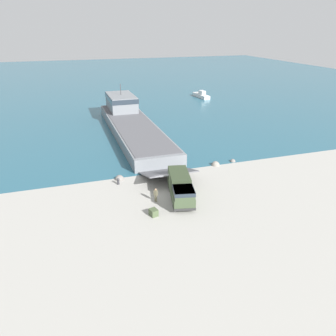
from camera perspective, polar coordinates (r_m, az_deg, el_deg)
ground_plane at (r=42.28m, az=-0.50°, el=-3.99°), size 240.00×240.00×0.00m
water_surface at (r=133.34m, az=-13.38°, el=14.48°), size 240.00×180.00×0.01m
landing_craft at (r=67.54m, az=-6.62°, el=8.23°), size 8.00×42.87×7.81m
military_truck at (r=39.95m, az=2.20°, el=-3.31°), size 4.01×7.98×2.80m
soldier_on_ramp at (r=39.33m, az=-2.17°, el=-4.56°), size 0.48×0.48×1.77m
moored_boat_a at (r=99.69m, az=5.81°, el=12.51°), size 2.55×7.66×2.11m
mooring_bollard at (r=44.25m, az=-8.68°, el=-2.27°), size 0.37×0.37×0.88m
cargo_crate at (r=36.90m, az=-2.53°, el=-7.73°), size 0.99×1.11×0.79m
shoreline_rock_a at (r=45.83m, az=-8.44°, el=-1.97°), size 1.24×1.24×1.24m
shoreline_rock_b at (r=52.24m, az=11.21°, el=1.10°), size 0.84×0.84×0.84m
shoreline_rock_c at (r=50.45m, az=8.26°, el=0.49°), size 1.25×1.25×1.25m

